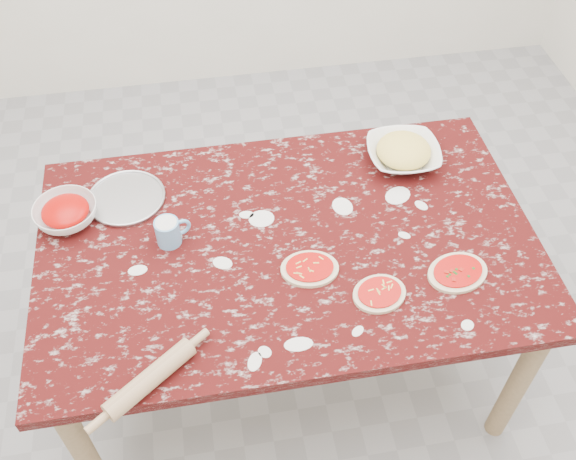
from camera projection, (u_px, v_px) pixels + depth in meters
The scene contains 10 objects.
ground at pixel (288, 359), 2.63m from camera, with size 4.00×4.00×0.00m, color gray.
worktable at pixel (288, 257), 2.14m from camera, with size 1.60×1.00×0.75m.
pizza_tray at pixel (126, 198), 2.19m from camera, with size 0.26×0.26×0.01m, color #B2B2B7.
sauce_bowl at pixel (66, 214), 2.11m from camera, with size 0.21×0.21×0.06m, color white.
cheese_bowl at pixel (403, 154), 2.30m from camera, with size 0.26×0.26×0.06m, color white.
flour_mug at pixel (169, 231), 2.04m from camera, with size 0.12×0.08×0.09m.
pizza_left at pixel (310, 269), 1.99m from camera, with size 0.19×0.16×0.02m.
pizza_mid at pixel (379, 294), 1.92m from camera, with size 0.19×0.17×0.02m.
pizza_right at pixel (457, 272), 1.98m from camera, with size 0.23×0.19×0.02m.
rolling_pin at pixel (150, 379), 1.71m from camera, with size 0.06×0.06×0.28m, color tan.
Camera 1 is at (-0.23, -1.33, 2.32)m, focal length 40.20 mm.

